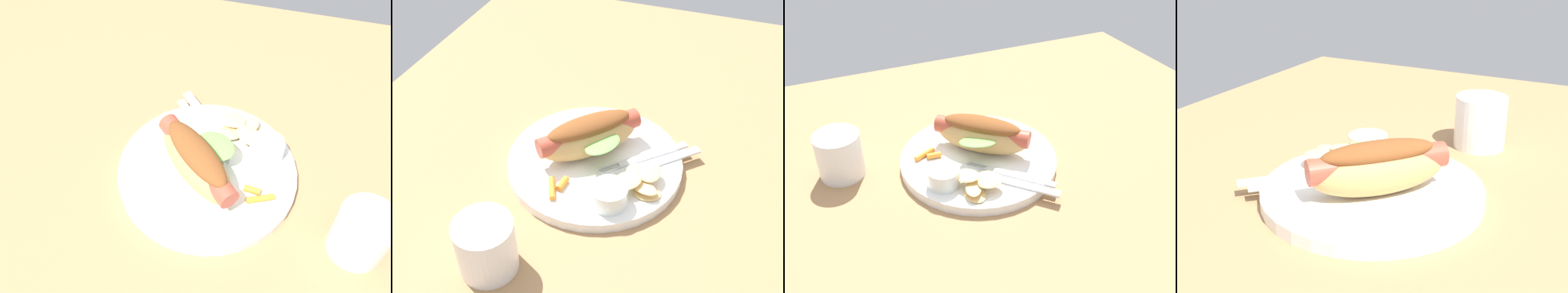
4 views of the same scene
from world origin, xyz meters
TOP-DOWN VIEW (x-y plane):
  - ground_plane at (0.00, 0.00)cm, footprint 120.00×90.00cm
  - plate at (-1.84, -1.39)cm, footprint 26.41×26.41cm
  - hot_dog at (-3.07, -2.71)cm, footprint 15.52×14.96cm
  - sauce_ramekin at (6.06, 3.40)cm, footprint 5.14×5.14cm
  - fork at (-4.67, 5.85)cm, footprint 11.21×11.49cm
  - knife at (-4.27, 8.01)cm, footprint 10.71×10.88cm
  - chips_pile at (1.77, 6.66)cm, footprint 7.64×7.64cm
  - carrot_garnish at (6.04, -4.38)cm, footprint 4.54×2.94cm
  - drinking_cup at (19.87, -7.73)cm, footprint 7.38×7.38cm

SIDE VIEW (x-z plane):
  - ground_plane at x=0.00cm, z-range -1.80..0.00cm
  - plate at x=-1.84cm, z-range 0.00..1.60cm
  - knife at x=-4.27cm, z-range 1.60..1.96cm
  - fork at x=-4.67cm, z-range 1.60..2.00cm
  - carrot_garnish at x=6.04cm, z-range 1.57..2.57cm
  - chips_pile at x=1.77cm, z-range 1.59..3.97cm
  - sauce_ramekin at x=6.06cm, z-range 1.60..4.52cm
  - drinking_cup at x=19.87cm, z-range 0.00..7.61cm
  - hot_dog at x=-3.07cm, z-range 1.81..8.09cm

